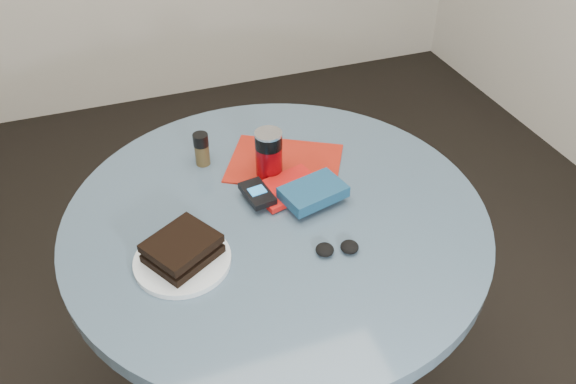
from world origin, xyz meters
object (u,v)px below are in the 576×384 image
object	(u,v)px
magazine	(285,163)
mp3_player	(257,193)
sandwich	(182,248)
novel	(313,192)
pepper_grinder	(202,149)
plate	(183,260)
red_book	(288,188)
soda_can	(269,154)
headphones	(337,248)
table	(277,259)

from	to	relation	value
magazine	mp3_player	xyz separation A→B (m)	(-0.11, -0.12, 0.02)
mp3_player	sandwich	bearing A→B (deg)	-147.00
novel	pepper_grinder	bearing A→B (deg)	116.91
plate	red_book	xyz separation A→B (m)	(0.29, 0.15, 0.01)
plate	soda_can	xyz separation A→B (m)	(0.27, 0.23, 0.06)
magazine	plate	bearing A→B (deg)	-111.44
red_book	headphones	world-z (taller)	headphones
soda_can	red_book	bearing A→B (deg)	-75.30
table	mp3_player	size ratio (longest dim) A/B	9.32
plate	soda_can	size ratio (longest dim) A/B	1.62
table	headphones	world-z (taller)	headphones
pepper_grinder	plate	bearing A→B (deg)	-109.96
table	novel	bearing A→B (deg)	-0.74
soda_can	novel	distance (m)	0.16
table	magazine	size ratio (longest dim) A/B	3.49
red_book	headphones	size ratio (longest dim) A/B	1.61
sandwich	soda_can	distance (m)	0.35
plate	mp3_player	xyz separation A→B (m)	(0.21, 0.14, 0.02)
table	pepper_grinder	size ratio (longest dim) A/B	11.05
soda_can	plate	bearing A→B (deg)	-139.49
table	novel	distance (m)	0.22
pepper_grinder	mp3_player	distance (m)	0.22
soda_can	headphones	size ratio (longest dim) A/B	1.26
plate	red_book	distance (m)	0.33
plate	soda_can	world-z (taller)	soda_can
sandwich	magazine	size ratio (longest dim) A/B	0.62
sandwich	headphones	bearing A→B (deg)	-15.02
table	soda_can	bearing A→B (deg)	78.19
pepper_grinder	red_book	bearing A→B (deg)	-47.52
sandwich	headphones	size ratio (longest dim) A/B	1.76
mp3_player	headphones	bearing A→B (deg)	-62.79
plate	sandwich	world-z (taller)	sandwich
table	headphones	xyz separation A→B (m)	(0.08, -0.17, 0.17)
mp3_player	headphones	world-z (taller)	mp3_player
soda_can	magazine	xyz separation A→B (m)	(0.05, 0.03, -0.06)
sandwich	headphones	xyz separation A→B (m)	(0.32, -0.09, -0.03)
table	sandwich	bearing A→B (deg)	-159.79
soda_can	headphones	bearing A→B (deg)	-80.52
novel	mp3_player	bearing A→B (deg)	145.17
table	soda_can	size ratio (longest dim) A/B	7.80
red_book	soda_can	bearing A→B (deg)	89.29
mp3_player	pepper_grinder	bearing A→B (deg)	113.89
red_book	mp3_player	size ratio (longest dim) A/B	1.52
headphones	table	bearing A→B (deg)	115.22
soda_can	mp3_player	distance (m)	0.12
pepper_grinder	headphones	bearing A→B (deg)	-64.34
magazine	headphones	world-z (taller)	headphones
red_book	novel	bearing A→B (deg)	-70.31
pepper_grinder	magazine	distance (m)	0.22
plate	sandwich	distance (m)	0.03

